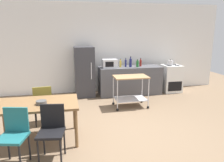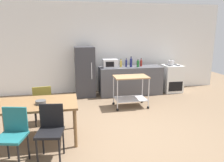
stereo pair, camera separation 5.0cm
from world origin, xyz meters
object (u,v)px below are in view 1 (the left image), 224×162
at_px(chair_olive, 43,102).
at_px(bottle_sparkling_water, 137,64).
at_px(chair_teal, 14,133).
at_px(microwave, 110,63).
at_px(bottle_wine, 126,63).
at_px(bottle_soda, 131,63).
at_px(chair_black, 52,129).
at_px(bottle_hot_sauce, 141,63).
at_px(bottle_sesame_oil, 120,64).
at_px(kettle, 170,63).
at_px(stove_oven, 171,78).
at_px(refrigerator, 84,72).
at_px(fruit_bowl, 41,102).
at_px(dining_table, 37,107).
at_px(kitchen_cart, 131,86).

bearing_deg(chair_olive, bottle_sparkling_water, -153.20).
bearing_deg(chair_teal, microwave, 70.38).
xyz_separation_m(bottle_wine, bottle_soda, (0.14, -0.07, 0.02)).
distance_m(chair_black, bottle_hot_sauce, 4.23).
xyz_separation_m(bottle_sesame_oil, kettle, (1.65, -0.07, -0.00)).
xyz_separation_m(chair_black, stove_oven, (3.71, 3.28, -0.07)).
relative_size(chair_teal, bottle_sparkling_water, 3.73).
height_order(chair_olive, refrigerator, refrigerator).
distance_m(microwave, bottle_sesame_oil, 0.35).
distance_m(refrigerator, bottle_hot_sauce, 1.82).
xyz_separation_m(chair_olive, microwave, (1.85, 1.86, 0.51)).
xyz_separation_m(chair_black, fruit_bowl, (-0.20, 0.56, 0.27)).
xyz_separation_m(dining_table, bottle_sesame_oil, (2.23, 2.61, 0.33)).
distance_m(chair_olive, refrigerator, 2.27).
height_order(chair_olive, bottle_sparkling_water, bottle_sparkling_water).
bearing_deg(bottle_sparkling_water, microwave, 176.10).
xyz_separation_m(dining_table, microwave, (1.89, 2.59, 0.36)).
xyz_separation_m(kitchen_cart, bottle_soda, (0.32, 1.12, 0.46)).
distance_m(chair_olive, bottle_sparkling_water, 3.31).
bearing_deg(chair_olive, dining_table, 81.02).
bearing_deg(chair_black, chair_olive, 109.87).
distance_m(stove_oven, refrigerator, 2.92).
xyz_separation_m(bottle_soda, bottle_sparkling_water, (0.22, -0.03, -0.04)).
bearing_deg(kettle, chair_black, -138.44).
relative_size(bottle_soda, fruit_bowl, 1.78).
bearing_deg(bottle_sparkling_water, chair_teal, -133.22).
distance_m(bottle_soda, bottle_hot_sauce, 0.37).
height_order(chair_teal, kitchen_cart, chair_teal).
relative_size(bottle_sesame_oil, fruit_bowl, 1.40).
xyz_separation_m(chair_black, bottle_soda, (2.25, 3.21, 0.52)).
height_order(dining_table, bottle_soda, bottle_soda).
bearing_deg(chair_black, bottle_wine, 66.17).
bearing_deg(bottle_soda, chair_teal, -130.80).
relative_size(chair_olive, chair_teal, 1.00).
relative_size(stove_oven, microwave, 2.00).
bearing_deg(bottle_wine, bottle_sesame_oil, -170.69).
bearing_deg(chair_black, kettle, 50.51).
xyz_separation_m(bottle_sesame_oil, bottle_hot_sauce, (0.68, 0.04, 0.00)).
xyz_separation_m(bottle_wine, bottle_hot_sauce, (0.50, 0.01, -0.01)).
bearing_deg(bottle_wine, microwave, -175.09).
bearing_deg(bottle_wine, refrigerator, 176.68).
relative_size(bottle_sesame_oil, kettle, 1.09).
bearing_deg(bottle_wine, chair_black, -122.78).
bearing_deg(bottle_sesame_oil, dining_table, -130.57).
xyz_separation_m(refrigerator, bottle_soda, (1.44, -0.15, 0.26)).
xyz_separation_m(microwave, bottle_sesame_oil, (0.35, 0.02, -0.03)).
distance_m(dining_table, bottle_sparkling_water, 3.77).
bearing_deg(bottle_wine, bottle_hot_sauce, 0.64).
height_order(dining_table, kitchen_cart, kitchen_cart).
bearing_deg(chair_black, bottle_soda, 63.92).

